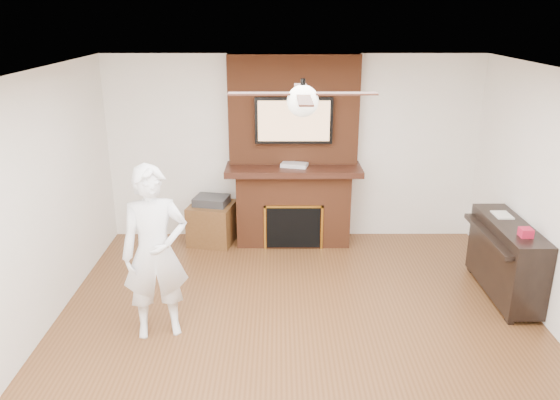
{
  "coord_description": "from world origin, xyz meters",
  "views": [
    {
      "loc": [
        -0.2,
        -4.44,
        3.01
      ],
      "look_at": [
        -0.18,
        0.9,
        1.16
      ],
      "focal_mm": 35.0,
      "sensor_mm": 36.0,
      "label": 1
    }
  ],
  "objects_px": {
    "person": "(155,253)",
    "side_table": "(212,221)",
    "piano": "(506,257)",
    "fireplace": "(293,171)"
  },
  "relations": [
    {
      "from": "person",
      "to": "side_table",
      "type": "height_order",
      "value": "person"
    },
    {
      "from": "piano",
      "to": "side_table",
      "type": "bearing_deg",
      "value": 155.85
    },
    {
      "from": "fireplace",
      "to": "piano",
      "type": "xyz_separation_m",
      "value": [
        2.29,
        -1.56,
        -0.54
      ]
    },
    {
      "from": "fireplace",
      "to": "piano",
      "type": "height_order",
      "value": "fireplace"
    },
    {
      "from": "side_table",
      "to": "piano",
      "type": "height_order",
      "value": "piano"
    },
    {
      "from": "fireplace",
      "to": "side_table",
      "type": "relative_size",
      "value": 3.71
    },
    {
      "from": "fireplace",
      "to": "piano",
      "type": "distance_m",
      "value": 2.83
    },
    {
      "from": "fireplace",
      "to": "side_table",
      "type": "bearing_deg",
      "value": -176.51
    },
    {
      "from": "side_table",
      "to": "person",
      "type": "bearing_deg",
      "value": -84.65
    },
    {
      "from": "side_table",
      "to": "fireplace",
      "type": "bearing_deg",
      "value": 15.56
    }
  ]
}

